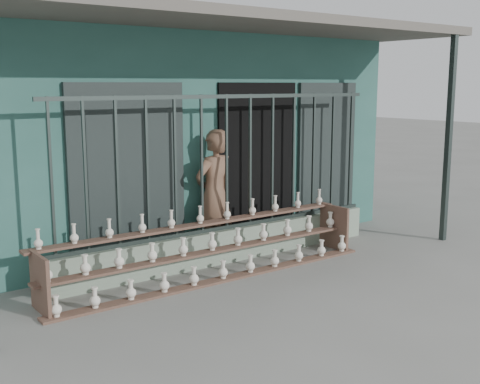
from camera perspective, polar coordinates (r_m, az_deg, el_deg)
ground at (r=7.28m, az=4.73°, el=-8.91°), size 60.00×60.00×0.00m
workshop_building at (r=10.46m, az=-10.58°, el=5.87°), size 7.40×6.60×3.21m
parapet_wall at (r=8.19m, az=-1.25°, el=-5.05°), size 5.00×0.20×0.45m
security_fence at (r=7.97m, az=-1.28°, el=2.78°), size 5.00×0.04×1.80m
shelf_rack at (r=7.54m, az=-2.66°, el=-5.34°), size 4.50×0.68×0.85m
elderly_woman at (r=8.23m, az=-2.44°, el=-0.22°), size 0.72×0.54×1.78m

